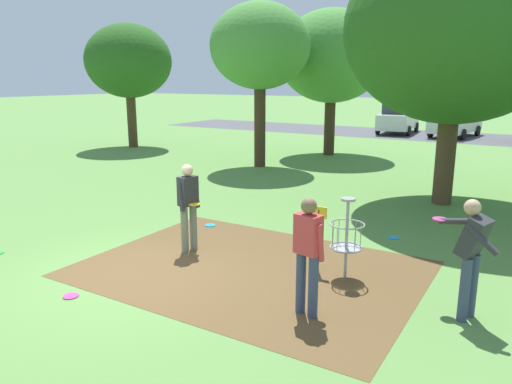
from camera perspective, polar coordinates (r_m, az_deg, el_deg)
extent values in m
plane|color=#5B8942|center=(8.71, -14.05, -9.32)|extent=(160.00, 160.00, 0.00)
cube|color=brown|center=(8.67, -0.68, -8.99)|extent=(5.75, 4.25, 0.01)
cylinder|color=#9E9EA3|center=(8.19, 10.59, -5.58)|extent=(0.05, 0.05, 1.35)
cylinder|color=#9E9EA3|center=(8.00, 10.80, -0.85)|extent=(0.24, 0.24, 0.04)
torus|color=#9E9EA3|center=(8.11, 10.67, -3.73)|extent=(0.58, 0.58, 0.02)
torus|color=#9E9EA3|center=(8.23, 10.55, -6.40)|extent=(0.55, 0.55, 0.03)
cylinder|color=#9E9EA3|center=(8.24, 10.55, -6.53)|extent=(0.48, 0.48, 0.02)
cylinder|color=gray|center=(8.09, 12.19, -5.32)|extent=(0.01, 0.01, 0.40)
cylinder|color=gray|center=(8.23, 12.22, -5.01)|extent=(0.01, 0.01, 0.40)
cylinder|color=gray|center=(8.35, 11.64, -4.72)|extent=(0.01, 0.01, 0.40)
cylinder|color=gray|center=(8.39, 10.69, -4.58)|extent=(0.01, 0.01, 0.40)
cylinder|color=gray|center=(8.36, 9.72, -4.62)|extent=(0.01, 0.01, 0.40)
cylinder|color=gray|center=(8.25, 9.06, -4.83)|extent=(0.01, 0.01, 0.40)
cylinder|color=gray|center=(8.11, 8.98, -5.15)|extent=(0.01, 0.01, 0.40)
cylinder|color=gray|center=(7.99, 9.54, -5.45)|extent=(0.01, 0.01, 0.40)
cylinder|color=gray|center=(7.94, 10.53, -5.61)|extent=(0.01, 0.01, 0.40)
cylinder|color=gray|center=(7.98, 11.55, -5.56)|extent=(0.01, 0.01, 0.40)
cylinder|color=#4C3823|center=(8.51, 7.32, -5.62)|extent=(0.04, 0.04, 1.10)
cube|color=gold|center=(8.36, 7.42, -2.37)|extent=(0.28, 0.03, 0.20)
cylinder|color=#384260|center=(7.03, 5.29, -10.50)|extent=(0.14, 0.14, 0.92)
cylinder|color=#384260|center=(6.91, 6.73, -10.99)|extent=(0.14, 0.14, 0.92)
cube|color=#D1383D|center=(6.70, 6.16, -4.95)|extent=(0.40, 0.30, 0.56)
sphere|color=brown|center=(6.59, 6.24, -1.64)|extent=(0.22, 0.22, 0.22)
cylinder|color=#D1383D|center=(6.85, 5.00, -5.25)|extent=(0.12, 0.18, 0.55)
cylinder|color=#D1383D|center=(6.64, 7.54, -5.94)|extent=(0.12, 0.18, 0.55)
cylinder|color=gold|center=(6.91, 7.04, -6.42)|extent=(0.22, 0.22, 0.02)
cylinder|color=#384260|center=(7.34, 23.31, -10.54)|extent=(0.14, 0.14, 0.92)
cylinder|color=#384260|center=(7.52, 24.06, -10.02)|extent=(0.14, 0.14, 0.92)
cube|color=#2D2D33|center=(7.18, 24.24, -4.83)|extent=(0.47, 0.46, 0.60)
sphere|color=tan|center=(7.10, 24.10, -1.66)|extent=(0.22, 0.22, 0.22)
cylinder|color=#2D2D33|center=(7.41, 22.77, -3.20)|extent=(0.59, 0.27, 0.21)
cylinder|color=#E53D99|center=(7.54, 20.85, -3.00)|extent=(0.22, 0.22, 0.02)
cylinder|color=#2D2D33|center=(6.96, 25.04, -5.06)|extent=(0.48, 0.23, 0.37)
cylinder|color=slate|center=(9.55, -7.37, -4.08)|extent=(0.14, 0.14, 0.92)
cylinder|color=slate|center=(9.42, -8.39, -4.37)|extent=(0.14, 0.14, 0.92)
cube|color=#2D2D33|center=(9.29, -8.02, 0.14)|extent=(0.28, 0.40, 0.56)
sphere|color=beige|center=(9.21, -8.10, 2.56)|extent=(0.22, 0.22, 0.22)
cylinder|color=#2D2D33|center=(9.42, -7.04, -0.19)|extent=(0.18, 0.12, 0.55)
cylinder|color=#2D2D33|center=(9.18, -8.82, -0.59)|extent=(0.18, 0.12, 0.55)
cylinder|color=gold|center=(9.21, -7.25, -1.43)|extent=(0.22, 0.22, 0.02)
cylinder|color=#1E93DB|center=(12.71, -7.29, -1.82)|extent=(0.21, 0.21, 0.02)
cylinder|color=#1E93DB|center=(10.67, 15.85, -5.18)|extent=(0.23, 0.23, 0.02)
cylinder|color=#1E93DB|center=(11.15, -5.40, -3.92)|extent=(0.24, 0.24, 0.02)
cylinder|color=#E53D99|center=(8.16, -20.94, -11.35)|extent=(0.24, 0.24, 0.02)
cylinder|color=#4C3823|center=(24.60, -14.37, 8.14)|extent=(0.44, 0.44, 2.58)
ellipsoid|color=#285B1E|center=(24.53, -14.76, 14.68)|extent=(4.06, 4.06, 3.45)
cylinder|color=#4C3823|center=(13.78, 21.35, 3.63)|extent=(0.50, 0.50, 2.41)
ellipsoid|color=#285B1E|center=(13.68, 22.55, 17.40)|extent=(5.60, 5.60, 4.76)
cylinder|color=#422D1E|center=(21.59, 8.64, 7.63)|extent=(0.46, 0.46, 2.49)
ellipsoid|color=#4C8E3D|center=(21.52, 8.92, 15.50)|extent=(4.58, 4.58, 3.89)
cylinder|color=#422D1E|center=(18.44, 0.46, 7.75)|extent=(0.43, 0.43, 3.06)
ellipsoid|color=#4C8E3D|center=(18.40, 0.47, 16.80)|extent=(3.67, 3.67, 3.12)
cube|color=#4C4C51|center=(30.54, 20.14, 6.23)|extent=(36.00, 6.00, 0.01)
cube|color=silver|center=(31.31, 16.37, 8.02)|extent=(2.08, 4.31, 0.90)
cube|color=#2D333D|center=(31.26, 16.46, 9.43)|extent=(1.73, 2.28, 0.64)
cylinder|color=black|center=(32.80, 15.22, 7.52)|extent=(0.22, 0.61, 0.60)
cylinder|color=black|center=(32.47, 18.34, 7.26)|extent=(0.22, 0.61, 0.60)
cylinder|color=black|center=(30.27, 14.14, 7.14)|extent=(0.22, 0.61, 0.60)
cylinder|color=black|center=(29.91, 17.52, 6.86)|extent=(0.22, 0.61, 0.60)
cube|color=silver|center=(30.44, 22.37, 7.44)|extent=(2.42, 4.43, 0.90)
cube|color=#2D333D|center=(30.39, 22.50, 8.88)|extent=(1.90, 2.40, 0.64)
cylinder|color=black|center=(31.99, 21.50, 6.93)|extent=(0.27, 0.62, 0.60)
cylinder|color=black|center=(31.47, 24.60, 6.57)|extent=(0.27, 0.62, 0.60)
cylinder|color=black|center=(29.55, 19.84, 6.62)|extent=(0.27, 0.62, 0.60)
cylinder|color=black|center=(28.98, 23.18, 6.23)|extent=(0.27, 0.62, 0.60)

